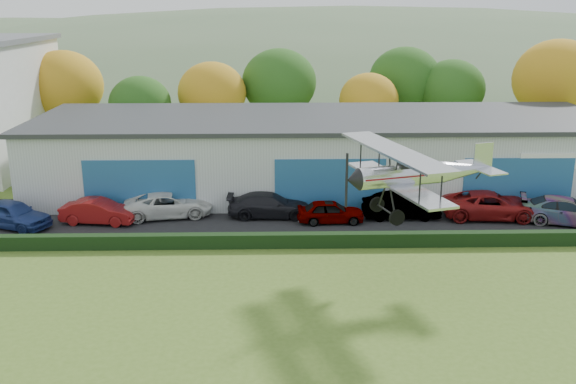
{
  "coord_description": "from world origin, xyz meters",
  "views": [
    {
      "loc": [
        1.43,
        -16.48,
        12.9
      ],
      "look_at": [
        2.12,
        12.87,
        4.17
      ],
      "focal_mm": 39.47,
      "sensor_mm": 36.0,
      "label": 1
    }
  ],
  "objects_px": {
    "car_3": "(269,205)",
    "car_6": "(490,205)",
    "car_1": "(99,211)",
    "car_7": "(568,211)",
    "biplane": "(415,172)",
    "hangar": "(323,152)",
    "car_2": "(169,205)",
    "car_5": "(401,206)",
    "car_4": "(331,211)",
    "car_0": "(12,214)"
  },
  "relations": [
    {
      "from": "car_3",
      "to": "car_6",
      "type": "height_order",
      "value": "car_6"
    },
    {
      "from": "car_1",
      "to": "car_7",
      "type": "distance_m",
      "value": 28.54
    },
    {
      "from": "car_3",
      "to": "biplane",
      "type": "bearing_deg",
      "value": -141.69
    },
    {
      "from": "hangar",
      "to": "car_2",
      "type": "bearing_deg",
      "value": -147.7
    },
    {
      "from": "car_3",
      "to": "biplane",
      "type": "xyz_separation_m",
      "value": [
        6.89,
        -9.31,
        4.55
      ]
    },
    {
      "from": "car_5",
      "to": "car_1",
      "type": "bearing_deg",
      "value": 91.65
    },
    {
      "from": "car_2",
      "to": "car_5",
      "type": "relative_size",
      "value": 1.15
    },
    {
      "from": "car_1",
      "to": "car_4",
      "type": "distance_m",
      "value": 14.14
    },
    {
      "from": "car_2",
      "to": "car_5",
      "type": "bearing_deg",
      "value": -103.05
    },
    {
      "from": "biplane",
      "to": "car_7",
      "type": "bearing_deg",
      "value": 17.29
    },
    {
      "from": "car_4",
      "to": "car_7",
      "type": "relative_size",
      "value": 0.74
    },
    {
      "from": "car_0",
      "to": "car_6",
      "type": "height_order",
      "value": "car_6"
    },
    {
      "from": "hangar",
      "to": "car_7",
      "type": "relative_size",
      "value": 7.33
    },
    {
      "from": "car_2",
      "to": "car_4",
      "type": "distance_m",
      "value": 10.17
    },
    {
      "from": "car_5",
      "to": "car_7",
      "type": "relative_size",
      "value": 0.86
    },
    {
      "from": "car_2",
      "to": "car_7",
      "type": "bearing_deg",
      "value": -104.93
    },
    {
      "from": "car_7",
      "to": "car_1",
      "type": "bearing_deg",
      "value": 106.95
    },
    {
      "from": "car_1",
      "to": "car_4",
      "type": "relative_size",
      "value": 1.11
    },
    {
      "from": "car_5",
      "to": "hangar",
      "type": "bearing_deg",
      "value": 31.63
    },
    {
      "from": "car_0",
      "to": "car_1",
      "type": "relative_size",
      "value": 1.07
    },
    {
      "from": "car_4",
      "to": "hangar",
      "type": "bearing_deg",
      "value": -2.35
    },
    {
      "from": "car_4",
      "to": "biplane",
      "type": "height_order",
      "value": "biplane"
    },
    {
      "from": "car_4",
      "to": "car_5",
      "type": "height_order",
      "value": "car_5"
    },
    {
      "from": "car_6",
      "to": "car_7",
      "type": "relative_size",
      "value": 1.08
    },
    {
      "from": "car_6",
      "to": "biplane",
      "type": "distance_m",
      "value": 12.03
    },
    {
      "from": "hangar",
      "to": "car_4",
      "type": "height_order",
      "value": "hangar"
    },
    {
      "from": "car_1",
      "to": "car_4",
      "type": "height_order",
      "value": "car_1"
    },
    {
      "from": "car_2",
      "to": "car_3",
      "type": "xyz_separation_m",
      "value": [
        6.34,
        -0.2,
        -0.0
      ]
    },
    {
      "from": "car_1",
      "to": "car_5",
      "type": "distance_m",
      "value": 18.62
    },
    {
      "from": "hangar",
      "to": "biplane",
      "type": "distance_m",
      "value": 16.45
    },
    {
      "from": "hangar",
      "to": "car_6",
      "type": "distance_m",
      "value": 12.41
    },
    {
      "from": "hangar",
      "to": "car_1",
      "type": "height_order",
      "value": "hangar"
    },
    {
      "from": "car_1",
      "to": "car_2",
      "type": "distance_m",
      "value": 4.23
    },
    {
      "from": "car_4",
      "to": "car_2",
      "type": "bearing_deg",
      "value": 80.66
    },
    {
      "from": "hangar",
      "to": "car_1",
      "type": "distance_m",
      "value": 16.27
    },
    {
      "from": "car_3",
      "to": "car_4",
      "type": "relative_size",
      "value": 1.28
    },
    {
      "from": "car_2",
      "to": "biplane",
      "type": "height_order",
      "value": "biplane"
    },
    {
      "from": "hangar",
      "to": "car_0",
      "type": "distance_m",
      "value": 20.97
    },
    {
      "from": "car_1",
      "to": "car_7",
      "type": "xyz_separation_m",
      "value": [
        28.53,
        -0.75,
        0.06
      ]
    },
    {
      "from": "car_5",
      "to": "biplane",
      "type": "relative_size",
      "value": 0.54
    },
    {
      "from": "car_0",
      "to": "car_2",
      "type": "bearing_deg",
      "value": -54.55
    },
    {
      "from": "car_0",
      "to": "car_6",
      "type": "relative_size",
      "value": 0.82
    },
    {
      "from": "car_1",
      "to": "car_7",
      "type": "bearing_deg",
      "value": -84.17
    },
    {
      "from": "car_0",
      "to": "car_4",
      "type": "xyz_separation_m",
      "value": [
        19.09,
        0.46,
        -0.13
      ]
    },
    {
      "from": "car_2",
      "to": "car_3",
      "type": "height_order",
      "value": "car_2"
    },
    {
      "from": "car_2",
      "to": "car_6",
      "type": "height_order",
      "value": "car_6"
    },
    {
      "from": "car_1",
      "to": "biplane",
      "type": "relative_size",
      "value": 0.52
    },
    {
      "from": "car_0",
      "to": "car_7",
      "type": "height_order",
      "value": "car_0"
    },
    {
      "from": "hangar",
      "to": "car_2",
      "type": "height_order",
      "value": "hangar"
    },
    {
      "from": "car_2",
      "to": "hangar",
      "type": "bearing_deg",
      "value": -68.11
    }
  ]
}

